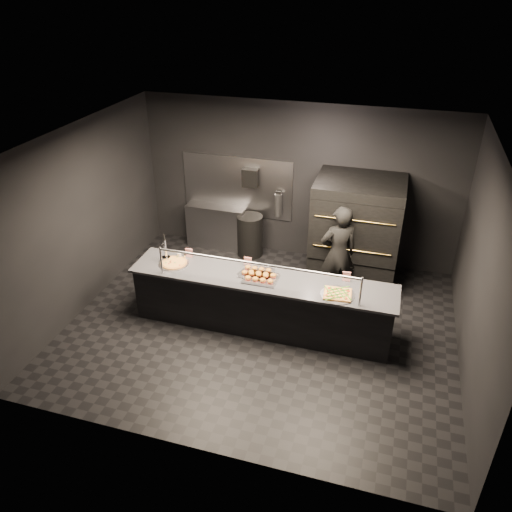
# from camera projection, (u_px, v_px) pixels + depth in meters

# --- Properties ---
(room) EXTENTS (6.04, 6.00, 3.00)m
(room) POSITION_uv_depth(u_px,v_px,m) (261.00, 242.00, 7.32)
(room) COLOR black
(room) RESTS_ON ground
(service_counter) EXTENTS (4.10, 0.78, 1.37)m
(service_counter) POSITION_uv_depth(u_px,v_px,m) (261.00, 302.00, 7.79)
(service_counter) COLOR black
(service_counter) RESTS_ON ground
(pizza_oven) EXTENTS (1.50, 1.23, 1.91)m
(pizza_oven) POSITION_uv_depth(u_px,v_px,m) (356.00, 230.00, 8.82)
(pizza_oven) COLOR black
(pizza_oven) RESTS_ON ground
(prep_shelf) EXTENTS (1.20, 0.35, 0.90)m
(prep_shelf) POSITION_uv_depth(u_px,v_px,m) (217.00, 226.00, 10.12)
(prep_shelf) COLOR #99999E
(prep_shelf) RESTS_ON ground
(towel_dispenser) EXTENTS (0.30, 0.20, 0.35)m
(towel_dispenser) POSITION_uv_depth(u_px,v_px,m) (250.00, 178.00, 9.45)
(towel_dispenser) COLOR black
(towel_dispenser) RESTS_ON room
(fire_extinguisher) EXTENTS (0.14, 0.14, 0.51)m
(fire_extinguisher) POSITION_uv_depth(u_px,v_px,m) (278.00, 204.00, 9.57)
(fire_extinguisher) COLOR #B2B2B7
(fire_extinguisher) RESTS_ON room
(beer_tap) EXTENTS (0.13, 0.19, 0.51)m
(beer_tap) POSITION_uv_depth(u_px,v_px,m) (166.00, 253.00, 7.92)
(beer_tap) COLOR silver
(beer_tap) RESTS_ON service_counter
(round_pizza) EXTENTS (0.48, 0.48, 0.03)m
(round_pizza) POSITION_uv_depth(u_px,v_px,m) (174.00, 263.00, 7.91)
(round_pizza) COLOR silver
(round_pizza) RESTS_ON service_counter
(slider_tray_a) EXTENTS (0.57, 0.48, 0.08)m
(slider_tray_a) POSITION_uv_depth(u_px,v_px,m) (257.00, 272.00, 7.63)
(slider_tray_a) COLOR silver
(slider_tray_a) RESTS_ON service_counter
(slider_tray_b) EXTENTS (0.51, 0.38, 0.08)m
(slider_tray_b) POSITION_uv_depth(u_px,v_px,m) (261.00, 278.00, 7.50)
(slider_tray_b) COLOR silver
(slider_tray_b) RESTS_ON service_counter
(square_pizza) EXTENTS (0.49, 0.49, 0.05)m
(square_pizza) POSITION_uv_depth(u_px,v_px,m) (338.00, 294.00, 7.14)
(square_pizza) COLOR silver
(square_pizza) RESTS_ON service_counter
(condiment_jar) EXTENTS (0.16, 0.06, 0.10)m
(condiment_jar) POSITION_uv_depth(u_px,v_px,m) (181.00, 256.00, 8.03)
(condiment_jar) COLOR silver
(condiment_jar) RESTS_ON service_counter
(tent_cards) EXTENTS (2.67, 0.04, 0.15)m
(tent_cards) POSITION_uv_depth(u_px,v_px,m) (259.00, 263.00, 7.79)
(tent_cards) COLOR white
(tent_cards) RESTS_ON service_counter
(trash_bin) EXTENTS (0.50, 0.50, 0.84)m
(trash_bin) POSITION_uv_depth(u_px,v_px,m) (250.00, 236.00, 9.84)
(trash_bin) COLOR black
(trash_bin) RESTS_ON ground
(worker) EXTENTS (0.75, 0.65, 1.72)m
(worker) POSITION_uv_depth(u_px,v_px,m) (338.00, 254.00, 8.31)
(worker) COLOR black
(worker) RESTS_ON ground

